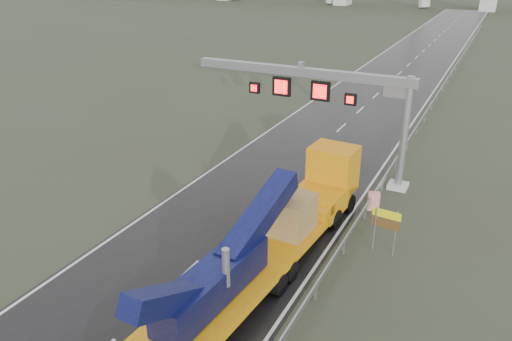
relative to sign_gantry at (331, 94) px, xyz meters
The scene contains 7 objects.
ground 18.96m from the sign_gantry, 96.67° to the right, with size 400.00×400.00×0.00m, color #323727.
road 22.81m from the sign_gantry, 95.46° to the left, with size 11.00×200.00×0.02m, color black.
guardrail 13.57m from the sign_gantry, 71.60° to the left, with size 0.20×140.00×1.40m, color #93949C, non-canonical shape.
sign_gantry is the anchor object (origin of this frame).
heavy_haul_truck 11.93m from the sign_gantry, 83.49° to the right, with size 4.14×19.49×4.54m.
exit_sign_pair 10.57m from the sign_gantry, 54.46° to the right, with size 1.41×0.21×2.43m.
striped_barrier 7.47m from the sign_gantry, 41.57° to the right, with size 0.66×0.36×1.12m, color red.
Camera 1 is at (11.62, -11.83, 13.67)m, focal length 35.00 mm.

